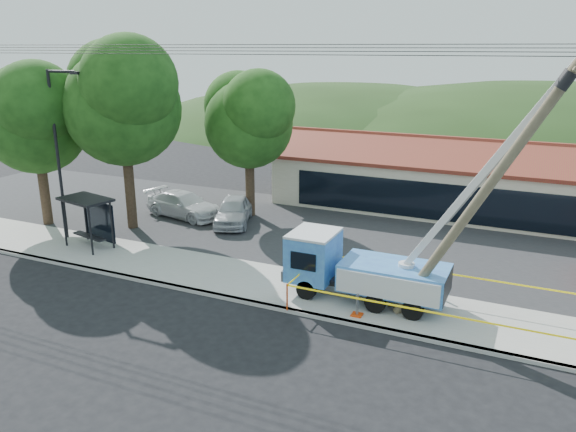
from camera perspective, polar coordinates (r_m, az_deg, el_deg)
The scene contains 17 objects.
ground at distance 21.10m, azimuth -3.81°, elevation -11.73°, with size 120.00×120.00×0.00m, color black.
curb at distance 22.72m, azimuth -1.27°, elevation -9.28°, with size 60.00×0.25×0.15m, color #9D9C93.
sidewalk at distance 24.28m, azimuth 0.70°, elevation -7.49°, with size 60.00×4.00×0.15m, color #9D9C93.
parking_lot at distance 31.27m, azimuth 6.67°, elevation -1.99°, with size 60.00×12.00×0.10m, color #28282B.
strip_mall at distance 37.46m, azimuth 16.46°, elevation 3.50°, with size 22.50×8.53×4.67m.
streetlight at distance 31.48m, azimuth -22.22°, elevation 6.87°, with size 2.13×0.22×9.00m.
tree_west_near at distance 32.14m, azimuth -16.51°, elevation 11.61°, with size 7.56×6.72×10.80m.
tree_west_far at distance 34.69m, azimuth -24.37°, elevation 9.51°, with size 6.84×6.08×9.48m.
tree_lot at distance 33.53m, azimuth -4.02°, elevation 10.17°, with size 6.30×5.60×8.94m.
hill_west at distance 75.83m, azimuth 6.08°, elevation 9.10°, with size 78.40×56.00×28.00m, color #1D3412.
hill_center at distance 71.95m, azimuth 25.43°, elevation 7.16°, with size 89.60×64.00×32.00m, color #1D3412.
utility_truck at distance 22.92m, azimuth 7.68°, elevation -4.96°, with size 10.52×3.50×10.28m.
leaning_pole at distance 20.36m, azimuth 20.06°, elevation 3.34°, with size 5.77×2.00×10.21m.
bus_shelter at distance 30.34m, azimuth -19.51°, elevation 0.52°, with size 2.99×2.20×2.60m.
caution_tape at distance 22.25m, azimuth 14.38°, elevation -7.91°, with size 10.45×3.85×1.11m.
car_silver at distance 33.21m, azimuth -5.53°, elevation -0.91°, with size 1.87×4.64×1.58m, color #B2B5BA.
car_white at distance 34.96m, azimuth -10.47°, elevation -0.21°, with size 2.11×5.19×1.51m, color silver.
Camera 1 is at (8.96, -16.23, 10.07)m, focal length 35.00 mm.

